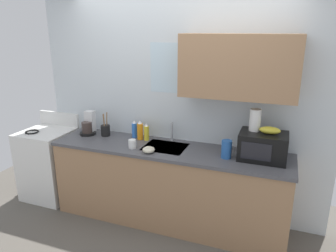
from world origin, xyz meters
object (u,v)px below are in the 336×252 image
(microwave, at_px, (263,146))
(small_bowl, at_px, (149,150))
(mug_white, at_px, (132,144))
(dish_soap_bottle_blue, at_px, (134,129))
(paper_towel_roll, at_px, (255,120))
(dish_soap_bottle_yellow, at_px, (146,132))
(cereal_canister, at_px, (226,149))
(stove_range, at_px, (49,163))
(banana_bunch, at_px, (270,130))
(coffee_maker, at_px, (89,126))
(utensil_crock, at_px, (105,130))
(dish_soap_bottle_orange, at_px, (140,131))

(microwave, height_order, small_bowl, microwave)
(microwave, height_order, mug_white, microwave)
(microwave, relative_size, dish_soap_bottle_blue, 2.17)
(paper_towel_roll, relative_size, mug_white, 2.32)
(microwave, height_order, dish_soap_bottle_yellow, microwave)
(dish_soap_bottle_blue, height_order, cereal_canister, dish_soap_bottle_blue)
(stove_range, distance_m, banana_bunch, 2.80)
(paper_towel_roll, distance_m, coffee_maker, 1.99)
(paper_towel_roll, bearing_deg, dish_soap_bottle_yellow, 177.74)
(banana_bunch, distance_m, cereal_canister, 0.46)
(cereal_canister, xyz_separation_m, utensil_crock, (-1.50, 0.17, -0.02))
(paper_towel_roll, relative_size, small_bowl, 1.69)
(stove_range, relative_size, dish_soap_bottle_blue, 5.09)
(utensil_crock, bearing_deg, small_bowl, -24.19)
(cereal_canister, bearing_deg, small_bowl, -169.19)
(cereal_canister, bearing_deg, dish_soap_bottle_blue, 168.38)
(dish_soap_bottle_yellow, bearing_deg, banana_bunch, -4.12)
(stove_range, relative_size, cereal_canister, 5.91)
(coffee_maker, height_order, dish_soap_bottle_blue, coffee_maker)
(microwave, height_order, coffee_maker, coffee_maker)
(microwave, distance_m, paper_towel_roll, 0.27)
(paper_towel_roll, bearing_deg, mug_white, -169.09)
(cereal_canister, bearing_deg, banana_bunch, 14.38)
(paper_towel_roll, relative_size, dish_soap_bottle_yellow, 1.07)
(dish_soap_bottle_yellow, bearing_deg, microwave, -4.34)
(dish_soap_bottle_blue, bearing_deg, microwave, -5.25)
(coffee_maker, bearing_deg, dish_soap_bottle_orange, 3.38)
(cereal_canister, bearing_deg, dish_soap_bottle_orange, 169.28)
(banana_bunch, height_order, utensil_crock, banana_bunch)
(coffee_maker, distance_m, dish_soap_bottle_blue, 0.59)
(dish_soap_bottle_blue, height_order, utensil_crock, utensil_crock)
(stove_range, xyz_separation_m, coffee_maker, (0.58, 0.10, 0.55))
(microwave, height_order, dish_soap_bottle_orange, microwave)
(stove_range, bearing_deg, mug_white, -6.29)
(stove_range, height_order, mug_white, stove_range)
(coffee_maker, height_order, small_bowl, coffee_maker)
(banana_bunch, height_order, paper_towel_roll, paper_towel_roll)
(stove_range, relative_size, dish_soap_bottle_orange, 4.74)
(mug_white, relative_size, utensil_crock, 0.32)
(stove_range, height_order, dish_soap_bottle_orange, dish_soap_bottle_orange)
(paper_towel_roll, distance_m, small_bowl, 1.12)
(cereal_canister, height_order, mug_white, cereal_canister)
(small_bowl, bearing_deg, mug_white, 164.74)
(dish_soap_bottle_orange, bearing_deg, microwave, -4.12)
(microwave, bearing_deg, cereal_canister, -163.83)
(stove_range, height_order, paper_towel_roll, paper_towel_roll)
(dish_soap_bottle_blue, relative_size, mug_white, 2.23)
(banana_bunch, relative_size, mug_white, 2.11)
(paper_towel_roll, xyz_separation_m, dish_soap_bottle_yellow, (-1.21, 0.05, -0.28))
(stove_range, bearing_deg, dish_soap_bottle_yellow, 6.13)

